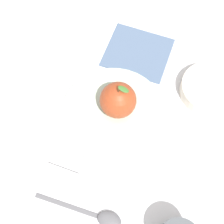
{
  "coord_description": "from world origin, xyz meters",
  "views": [
    {
      "loc": [
        -0.02,
        -0.26,
        0.67
      ],
      "look_at": [
        -0.0,
        0.03,
        0.02
      ],
      "focal_mm": 51.93,
      "sensor_mm": 36.0,
      "label": 1
    }
  ],
  "objects_px": {
    "dinner_plate": "(112,114)",
    "apple": "(118,100)",
    "side_bowl": "(209,88)",
    "spoon": "(99,217)",
    "knife": "(87,181)",
    "linen_napkin": "(138,52)"
  },
  "relations": [
    {
      "from": "knife",
      "to": "dinner_plate",
      "type": "bearing_deg",
      "value": 67.1
    },
    {
      "from": "dinner_plate",
      "to": "linen_napkin",
      "type": "bearing_deg",
      "value": 65.45
    },
    {
      "from": "side_bowl",
      "to": "spoon",
      "type": "bearing_deg",
      "value": -135.81
    },
    {
      "from": "dinner_plate",
      "to": "apple",
      "type": "distance_m",
      "value": 0.05
    },
    {
      "from": "apple",
      "to": "knife",
      "type": "bearing_deg",
      "value": -115.67
    },
    {
      "from": "dinner_plate",
      "to": "spoon",
      "type": "bearing_deg",
      "value": -100.87
    },
    {
      "from": "side_bowl",
      "to": "knife",
      "type": "relative_size",
      "value": 0.62
    },
    {
      "from": "spoon",
      "to": "linen_napkin",
      "type": "relative_size",
      "value": 1.14
    },
    {
      "from": "dinner_plate",
      "to": "linen_napkin",
      "type": "distance_m",
      "value": 0.18
    },
    {
      "from": "side_bowl",
      "to": "apple",
      "type": "bearing_deg",
      "value": -171.4
    },
    {
      "from": "apple",
      "to": "spoon",
      "type": "height_order",
      "value": "apple"
    },
    {
      "from": "dinner_plate",
      "to": "side_bowl",
      "type": "xyz_separation_m",
      "value": [
        0.23,
        0.04,
        0.01
      ]
    },
    {
      "from": "apple",
      "to": "linen_napkin",
      "type": "bearing_deg",
      "value": 68.18
    },
    {
      "from": "apple",
      "to": "side_bowl",
      "type": "bearing_deg",
      "value": 8.6
    },
    {
      "from": "linen_napkin",
      "to": "dinner_plate",
      "type": "bearing_deg",
      "value": -114.55
    },
    {
      "from": "apple",
      "to": "spoon",
      "type": "relative_size",
      "value": 0.52
    },
    {
      "from": "spoon",
      "to": "dinner_plate",
      "type": "bearing_deg",
      "value": 79.13
    },
    {
      "from": "knife",
      "to": "linen_napkin",
      "type": "xyz_separation_m",
      "value": [
        0.14,
        0.31,
        -0.0
      ]
    },
    {
      "from": "spoon",
      "to": "side_bowl",
      "type": "bearing_deg",
      "value": 44.19
    },
    {
      "from": "knife",
      "to": "apple",
      "type": "bearing_deg",
      "value": 64.33
    },
    {
      "from": "apple",
      "to": "spoon",
      "type": "distance_m",
      "value": 0.24
    },
    {
      "from": "knife",
      "to": "spoon",
      "type": "xyz_separation_m",
      "value": [
        0.02,
        -0.07,
        0.0
      ]
    }
  ]
}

